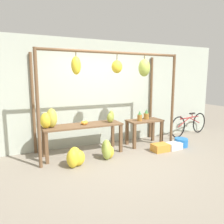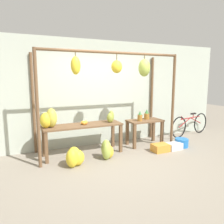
# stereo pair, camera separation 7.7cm
# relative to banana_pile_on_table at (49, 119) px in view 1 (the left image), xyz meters

# --- Properties ---
(ground_plane) EXTENTS (20.00, 20.00, 0.00)m
(ground_plane) POSITION_rel_banana_pile_on_table_xyz_m (1.41, -0.89, -0.92)
(ground_plane) COLOR gray
(shop_wall_back) EXTENTS (8.00, 0.08, 2.80)m
(shop_wall_back) POSITION_rel_banana_pile_on_table_xyz_m (1.41, 0.67, 0.48)
(shop_wall_back) COLOR #B7C1B2
(shop_wall_back) RESTS_ON ground_plane
(stall_awning) EXTENTS (3.43, 1.13, 2.40)m
(stall_awning) POSITION_rel_banana_pile_on_table_xyz_m (1.51, -0.20, 0.83)
(stall_awning) COLOR brown
(stall_awning) RESTS_ON ground_plane
(display_table_main) EXTENTS (1.87, 0.57, 0.73)m
(display_table_main) POSITION_rel_banana_pile_on_table_xyz_m (0.77, -0.00, -0.30)
(display_table_main) COLOR brown
(display_table_main) RESTS_ON ground_plane
(display_table_side) EXTENTS (0.96, 0.50, 0.69)m
(display_table_side) POSITION_rel_banana_pile_on_table_xyz_m (2.51, 0.03, -0.39)
(display_table_side) COLOR brown
(display_table_side) RESTS_ON ground_plane
(banana_pile_on_table) EXTENTS (0.43, 0.36, 0.43)m
(banana_pile_on_table) POSITION_rel_banana_pile_on_table_xyz_m (0.00, 0.00, 0.00)
(banana_pile_on_table) COLOR gold
(banana_pile_on_table) RESTS_ON display_table_main
(orange_pile) EXTENTS (0.17, 0.15, 0.10)m
(orange_pile) POSITION_rel_banana_pile_on_table_xyz_m (0.80, -0.03, -0.15)
(orange_pile) COLOR orange
(orange_pile) RESTS_ON display_table_main
(pineapple_cluster) EXTENTS (0.44, 0.28, 0.28)m
(pineapple_cluster) POSITION_rel_banana_pile_on_table_xyz_m (2.50, 0.06, -0.12)
(pineapple_cluster) COLOR #A3702D
(pineapple_cluster) RESTS_ON display_table_side
(banana_pile_ground_left) EXTENTS (0.47, 0.46, 0.40)m
(banana_pile_ground_left) POSITION_rel_banana_pile_on_table_xyz_m (0.39, -0.62, -0.73)
(banana_pile_ground_left) COLOR yellow
(banana_pile_ground_left) RESTS_ON ground_plane
(banana_pile_ground_right) EXTENTS (0.35, 0.42, 0.42)m
(banana_pile_ground_right) POSITION_rel_banana_pile_on_table_xyz_m (1.17, -0.50, -0.73)
(banana_pile_ground_right) COLOR gold
(banana_pile_ground_right) RESTS_ON ground_plane
(fruit_crate_white) EXTENTS (0.41, 0.30, 0.19)m
(fruit_crate_white) POSITION_rel_banana_pile_on_table_xyz_m (2.58, -0.61, -0.83)
(fruit_crate_white) COLOR orange
(fruit_crate_white) RESTS_ON ground_plane
(blue_bucket) EXTENTS (0.35, 0.35, 0.22)m
(blue_bucket) POSITION_rel_banana_pile_on_table_xyz_m (3.31, -0.54, -0.81)
(blue_bucket) COLOR blue
(blue_bucket) RESTS_ON ground_plane
(parked_bicycle) EXTENTS (1.74, 0.37, 0.71)m
(parked_bicycle) POSITION_rel_banana_pile_on_table_xyz_m (4.36, 0.27, -0.57)
(parked_bicycle) COLOR black
(parked_bicycle) RESTS_ON ground_plane
(papaya_pile) EXTENTS (0.24, 0.21, 0.30)m
(papaya_pile) POSITION_rel_banana_pile_on_table_xyz_m (1.47, -0.05, -0.06)
(papaya_pile) COLOR #93A33D
(papaya_pile) RESTS_ON display_table_main
(fruit_crate_purple) EXTENTS (0.37, 0.27, 0.17)m
(fruit_crate_purple) POSITION_rel_banana_pile_on_table_xyz_m (2.99, -0.62, -0.84)
(fruit_crate_purple) COLOR silver
(fruit_crate_purple) RESTS_ON ground_plane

